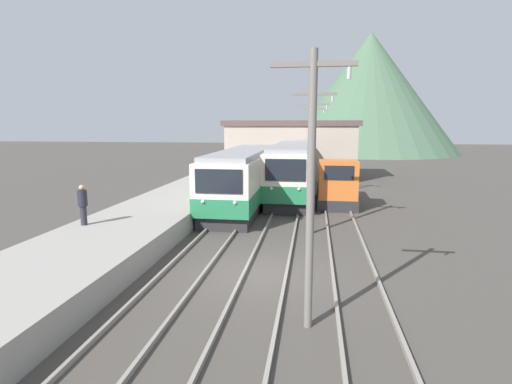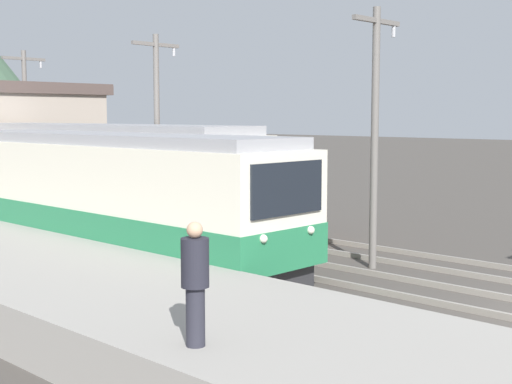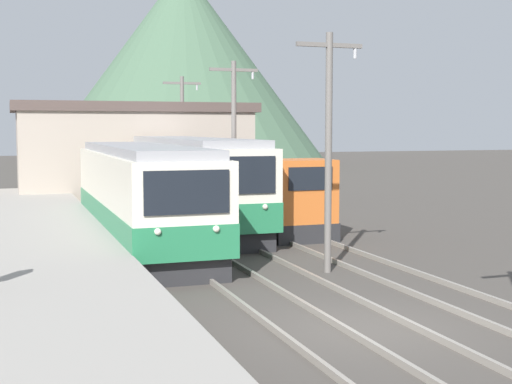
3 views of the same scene
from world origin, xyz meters
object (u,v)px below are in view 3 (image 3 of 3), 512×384
catenary_mast_far (234,139)px  catenary_mast_distant (183,136)px  commuter_train_left (141,200)px  catenary_mast_mid (329,143)px  shunting_locomotive (284,204)px  commuter_train_center (191,186)px

catenary_mast_far → catenary_mast_distant: 8.98m
commuter_train_left → catenary_mast_mid: catenary_mast_mid is taller
shunting_locomotive → catenary_mast_distant: bearing=98.0°
commuter_train_left → shunting_locomotive: commuter_train_left is taller
catenary_mast_distant → commuter_train_center: bearing=-101.0°
commuter_train_center → shunting_locomotive: bearing=-44.4°
commuter_train_left → catenary_mast_distant: bearing=70.3°
commuter_train_left → catenary_mast_far: (4.31, 3.04, 2.06)m
commuter_train_center → catenary_mast_distant: size_ratio=2.06×
shunting_locomotive → catenary_mast_mid: (-1.49, -7.28, 2.51)m
commuter_train_center → catenary_mast_distant: catenary_mast_distant is taller
catenary_mast_far → catenary_mast_distant: size_ratio=1.00×
catenary_mast_mid → shunting_locomotive: bearing=78.4°
shunting_locomotive → commuter_train_center: bearing=135.6°
commuter_train_center → catenary_mast_mid: catenary_mast_mid is taller
shunting_locomotive → catenary_mast_mid: catenary_mast_mid is taller
catenary_mast_distant → commuter_train_left: bearing=-109.7°
catenary_mast_mid → commuter_train_center: bearing=98.4°
catenary_mast_far → catenary_mast_distant: (0.00, 8.98, 0.00)m
catenary_mast_far → catenary_mast_distant: same height
commuter_train_left → catenary_mast_mid: bearing=-54.1°
shunting_locomotive → catenary_mast_distant: catenary_mast_distant is taller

